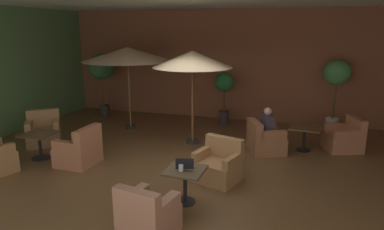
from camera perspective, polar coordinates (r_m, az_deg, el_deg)
The scene contains 19 objects.
ground_plane at distance 7.42m, azimuth -1.05°, elevation -9.12°, with size 11.22×9.14×0.02m, color brown.
wall_back_brick at distance 11.27m, azimuth 6.17°, elevation 8.25°, with size 11.22×0.08×3.56m, color brown.
cafe_table_front_left at distance 5.90m, azimuth -1.18°, elevation -10.44°, with size 0.67×0.67×0.62m.
armchair_front_left_north at distance 5.14m, azimuth -7.47°, elevation -16.53°, with size 0.83×0.84×0.83m.
armchair_front_left_east at distance 6.83m, azimuth 4.43°, elevation -8.48°, with size 1.00×0.93×0.84m.
cafe_table_front_right at distance 8.60m, azimuth -24.26°, elevation -3.86°, with size 0.68×0.68×0.62m.
armchair_front_right_north at distance 7.96m, azimuth -18.40°, elevation -5.70°, with size 0.80×0.83×0.88m.
armchair_front_right_east at distance 9.66m, azimuth -23.62°, elevation -2.65°, with size 1.07×1.05×0.89m.
cafe_table_mid_center at distance 8.79m, azimuth 18.40°, elevation -2.67°, with size 0.77×0.77×0.62m.
armchair_mid_center_north at distance 9.26m, azimuth 24.20°, elevation -3.59°, with size 1.00×0.97×0.83m.
armchair_mid_center_east at distance 8.47m, azimuth 12.13°, elevation -4.17°, with size 1.04×1.04×0.80m.
patio_umbrella_tall_red at distance 8.60m, azimuth 0.08°, elevation 9.29°, with size 2.02×2.02×2.42m.
patio_umbrella_center_beige at distance 10.17m, azimuth -10.79°, elevation 9.95°, with size 2.62×2.62×2.43m.
potted_tree_left_corner at distance 10.66m, azimuth 5.44°, elevation 4.50°, with size 0.61×0.61×1.65m.
potted_tree_mid_left at distance 11.96m, azimuth -14.93°, elevation 7.43°, with size 0.89×0.89×2.16m.
potted_tree_mid_right at distance 10.48m, azimuth 23.10°, elevation 5.55°, with size 0.74×0.74×2.12m.
patron_blue_shirt at distance 8.36m, azimuth 12.54°, elevation -1.35°, with size 0.34×0.42×0.69m.
iced_drink_cup at distance 5.76m, azimuth -1.86°, elevation -8.87°, with size 0.08×0.08×0.11m, color white.
open_laptop at distance 5.87m, azimuth -1.21°, elevation -8.46°, with size 0.36×0.30×0.20m.
Camera 1 is at (2.14, -6.48, 2.92)m, focal length 31.74 mm.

